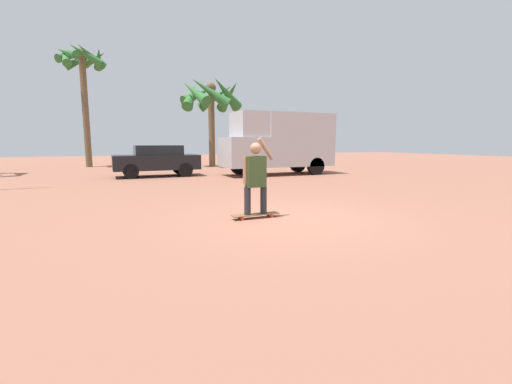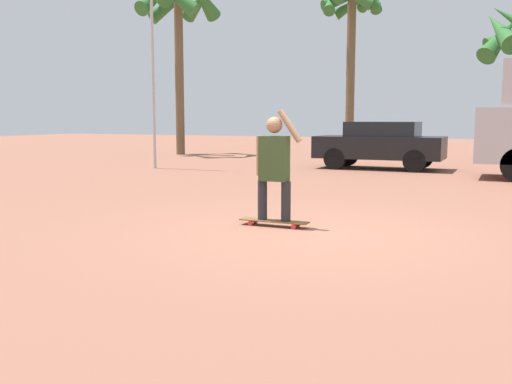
# 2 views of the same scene
# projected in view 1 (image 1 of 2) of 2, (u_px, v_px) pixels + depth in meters

# --- Properties ---
(ground_plane) EXTENTS (80.00, 80.00, 0.00)m
(ground_plane) POSITION_uv_depth(u_px,v_px,m) (288.00, 218.00, 7.37)
(ground_plane) COLOR #935B47
(skateboard) EXTENTS (1.05, 0.23, 0.09)m
(skateboard) POSITION_uv_depth(u_px,v_px,m) (256.00, 215.00, 7.35)
(skateboard) COLOR brown
(skateboard) RESTS_ON ground_plane
(person_skateboarder) EXTENTS (0.71, 0.24, 1.63)m
(person_skateboarder) POSITION_uv_depth(u_px,v_px,m) (256.00, 174.00, 7.22)
(person_skateboarder) COLOR #28282D
(person_skateboarder) RESTS_ON skateboard
(camper_van) EXTENTS (5.61, 2.06, 3.06)m
(camper_van) POSITION_uv_depth(u_px,v_px,m) (280.00, 141.00, 17.25)
(camper_van) COLOR black
(camper_van) RESTS_ON ground_plane
(parked_car_black) EXTENTS (3.93, 1.76, 1.49)m
(parked_car_black) POSITION_uv_depth(u_px,v_px,m) (157.00, 160.00, 16.38)
(parked_car_black) COLOR black
(parked_car_black) RESTS_ON ground_plane
(palm_tree_near_van) EXTENTS (4.13, 4.29, 5.86)m
(palm_tree_near_van) POSITION_uv_depth(u_px,v_px,m) (210.00, 97.00, 22.69)
(palm_tree_near_van) COLOR brown
(palm_tree_near_van) RESTS_ON ground_plane
(palm_tree_center_background) EXTENTS (3.25, 3.21, 7.78)m
(palm_tree_center_background) POSITION_uv_depth(u_px,v_px,m) (82.00, 67.00, 22.01)
(palm_tree_center_background) COLOR brown
(palm_tree_center_background) RESTS_ON ground_plane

